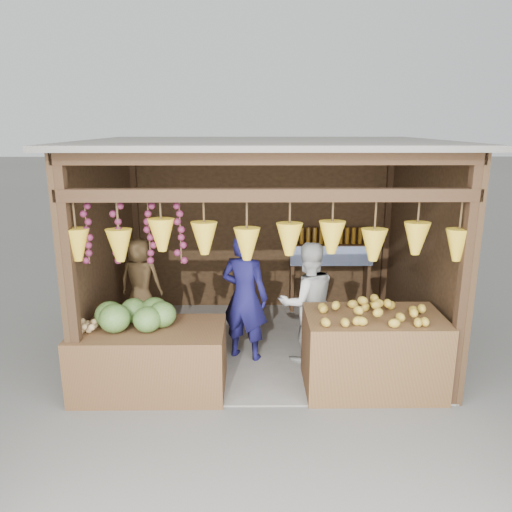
{
  "coord_description": "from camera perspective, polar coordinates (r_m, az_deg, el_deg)",
  "views": [
    {
      "loc": [
        -0.16,
        -6.1,
        2.84
      ],
      "look_at": [
        -0.11,
        -0.1,
        1.25
      ],
      "focal_mm": 35.0,
      "sensor_mm": 36.0,
      "label": 1
    }
  ],
  "objects": [
    {
      "name": "mango_pile",
      "position": [
        5.44,
        13.56,
        -5.78
      ],
      "size": [
        1.4,
        0.64,
        0.22
      ],
      "primitive_type": null,
      "color": "orange",
      "rests_on": "counter_right"
    },
    {
      "name": "tanfruit_pile",
      "position": [
        5.59,
        -19.18,
        -7.57
      ],
      "size": [
        0.34,
        0.4,
        0.13
      ],
      "primitive_type": null,
      "color": "#9E7749",
      "rests_on": "counter_left"
    },
    {
      "name": "melon_pile",
      "position": [
        5.52,
        -13.23,
        -6.32
      ],
      "size": [
        1.0,
        0.5,
        0.32
      ],
      "primitive_type": null,
      "color": "#1E4712",
      "rests_on": "counter_left"
    },
    {
      "name": "ground",
      "position": [
        6.73,
        0.9,
        -10.15
      ],
      "size": [
        80.0,
        80.0,
        0.0
      ],
      "primitive_type": "plane",
      "color": "#514F49",
      "rests_on": "ground"
    },
    {
      "name": "man_standing",
      "position": [
        6.09,
        -1.31,
        -4.7
      ],
      "size": [
        0.69,
        0.58,
        1.61
      ],
      "primitive_type": "imported",
      "rotation": [
        0.0,
        0.0,
        2.76
      ],
      "color": "#151348",
      "rests_on": "ground"
    },
    {
      "name": "back_shelf",
      "position": [
        7.74,
        8.49,
        -0.08
      ],
      "size": [
        1.25,
        0.32,
        1.32
      ],
      "color": "#382314",
      "rests_on": "ground"
    },
    {
      "name": "counter_left",
      "position": [
        5.66,
        -12.0,
        -11.48
      ],
      "size": [
        1.62,
        0.85,
        0.73
      ],
      "primitive_type": "cube",
      "color": "#4C3019",
      "rests_on": "ground"
    },
    {
      "name": "counter_right",
      "position": [
        5.7,
        13.16,
        -10.66
      ],
      "size": [
        1.47,
        0.85,
        0.86
      ],
      "primitive_type": "cube",
      "color": "#482C18",
      "rests_on": "ground"
    },
    {
      "name": "woman_standing",
      "position": [
        6.1,
        5.89,
        -5.31
      ],
      "size": [
        0.84,
        0.73,
        1.5
      ],
      "primitive_type": "imported",
      "rotation": [
        0.0,
        0.0,
        3.38
      ],
      "color": "silver",
      "rests_on": "ground"
    },
    {
      "name": "vendor_seated",
      "position": [
        6.63,
        -13.08,
        -2.79
      ],
      "size": [
        0.59,
        0.42,
        1.12
      ],
      "primitive_type": "imported",
      "rotation": [
        0.0,
        0.0,
        3.01
      ],
      "color": "#523B20",
      "rests_on": "stool"
    },
    {
      "name": "stall_structure",
      "position": [
        6.17,
        0.66,
        3.84
      ],
      "size": [
        4.3,
        3.3,
        2.66
      ],
      "color": "slate",
      "rests_on": "ground"
    },
    {
      "name": "stool",
      "position": [
        6.87,
        -12.72,
        -8.53
      ],
      "size": [
        0.34,
        0.34,
        0.32
      ],
      "primitive_type": "cube",
      "color": "black",
      "rests_on": "ground"
    }
  ]
}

